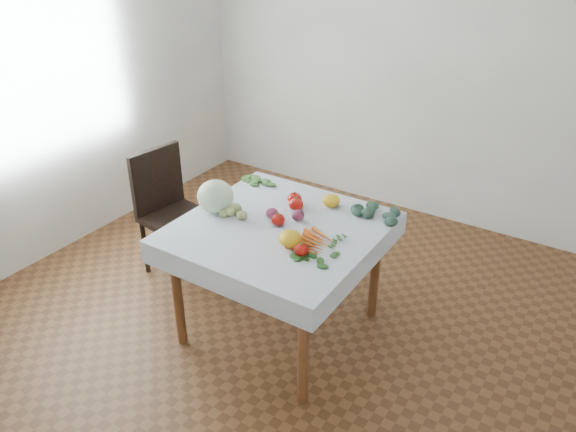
{
  "coord_description": "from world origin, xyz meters",
  "views": [
    {
      "loc": [
        1.58,
        -2.36,
        2.38
      ],
      "look_at": [
        0.04,
        0.03,
        0.82
      ],
      "focal_mm": 35.0,
      "sensor_mm": 36.0,
      "label": 1
    }
  ],
  "objects_px": {
    "cabbage": "(215,196)",
    "carrot_bunch": "(313,243)",
    "table": "(279,241)",
    "chair": "(168,204)",
    "heirloom_back": "(331,201)"
  },
  "relations": [
    {
      "from": "chair",
      "to": "carrot_bunch",
      "type": "bearing_deg",
      "value": -9.98
    },
    {
      "from": "table",
      "to": "chair",
      "type": "height_order",
      "value": "chair"
    },
    {
      "from": "chair",
      "to": "carrot_bunch",
      "type": "height_order",
      "value": "chair"
    },
    {
      "from": "carrot_bunch",
      "to": "table",
      "type": "bearing_deg",
      "value": 164.89
    },
    {
      "from": "cabbage",
      "to": "carrot_bunch",
      "type": "relative_size",
      "value": 0.8
    },
    {
      "from": "table",
      "to": "carrot_bunch",
      "type": "relative_size",
      "value": 3.61
    },
    {
      "from": "table",
      "to": "cabbage",
      "type": "xyz_separation_m",
      "value": [
        -0.43,
        -0.05,
        0.2
      ]
    },
    {
      "from": "heirloom_back",
      "to": "table",
      "type": "bearing_deg",
      "value": -109.05
    },
    {
      "from": "heirloom_back",
      "to": "carrot_bunch",
      "type": "distance_m",
      "value": 0.48
    },
    {
      "from": "chair",
      "to": "cabbage",
      "type": "relative_size",
      "value": 4.19
    },
    {
      "from": "table",
      "to": "carrot_bunch",
      "type": "distance_m",
      "value": 0.31
    },
    {
      "from": "cabbage",
      "to": "chair",
      "type": "bearing_deg",
      "value": 161.59
    },
    {
      "from": "chair",
      "to": "cabbage",
      "type": "height_order",
      "value": "cabbage"
    },
    {
      "from": "carrot_bunch",
      "to": "chair",
      "type": "bearing_deg",
      "value": 170.02
    },
    {
      "from": "heirloom_back",
      "to": "chair",
      "type": "bearing_deg",
      "value": -169.41
    }
  ]
}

